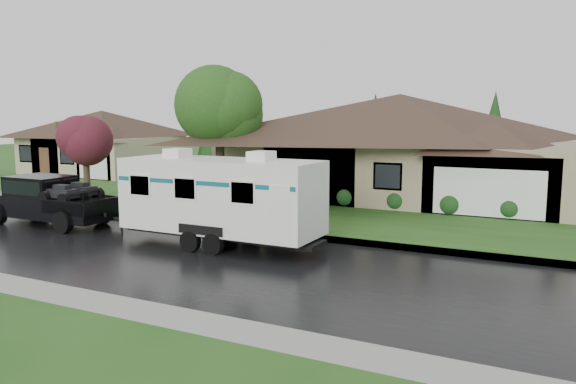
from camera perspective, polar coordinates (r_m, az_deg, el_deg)
name	(u,v)px	position (r m, az deg, el deg)	size (l,w,h in m)	color
ground	(232,246)	(20.08, -5.67, -5.48)	(140.00, 140.00, 0.00)	#224E18
road	(199,259)	(18.47, -9.02, -6.70)	(140.00, 8.00, 0.01)	black
curb	(263,232)	(21.95, -2.51, -4.10)	(140.00, 0.50, 0.15)	gray
lawn	(369,192)	(33.49, 8.23, -0.03)	(140.00, 26.00, 0.15)	#224E18
house_main	(404,134)	(31.42, 11.66, 5.82)	(19.44, 10.80, 6.90)	gray
house_far	(103,136)	(45.73, -18.26, 5.39)	(10.80, 8.64, 5.80)	tan
tree_left_green	(219,111)	(28.17, -6.99, 8.16)	(4.05, 4.05, 6.70)	#382B1E
tree_red	(85,141)	(31.81, -19.92, 4.88)	(2.69, 2.69, 4.45)	#382B1E
shrub_row	(371,197)	(27.43, 8.40, -0.55)	(13.60, 1.00, 1.00)	#143814
pickup_truck	(47,199)	(25.83, -23.32, -0.62)	(6.17, 2.34, 2.06)	black
travel_trailer	(221,195)	(19.83, -6.84, -0.35)	(7.60, 2.67, 3.41)	white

